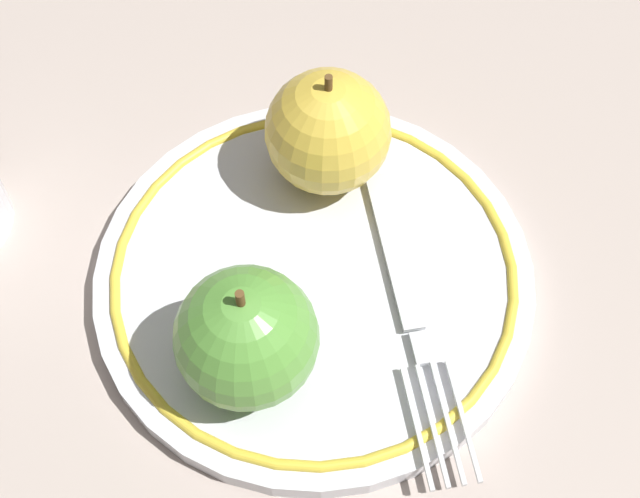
{
  "coord_description": "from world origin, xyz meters",
  "views": [
    {
      "loc": [
        -0.22,
        0.1,
        0.45
      ],
      "look_at": [
        0.01,
        -0.0,
        0.04
      ],
      "focal_mm": 50.0,
      "sensor_mm": 36.0,
      "label": 1
    }
  ],
  "objects_px": {
    "fork": "(410,308)",
    "apple_red_whole": "(328,132)",
    "apple_second_whole": "(246,338)",
    "plate": "(320,274)"
  },
  "relations": [
    {
      "from": "fork",
      "to": "apple_red_whole",
      "type": "bearing_deg",
      "value": -164.99
    },
    {
      "from": "apple_second_whole",
      "to": "fork",
      "type": "height_order",
      "value": "apple_second_whole"
    },
    {
      "from": "apple_red_whole",
      "to": "fork",
      "type": "bearing_deg",
      "value": -179.11
    },
    {
      "from": "apple_second_whole",
      "to": "plate",
      "type": "bearing_deg",
      "value": -54.85
    },
    {
      "from": "plate",
      "to": "fork",
      "type": "bearing_deg",
      "value": -142.75
    },
    {
      "from": "apple_red_whole",
      "to": "fork",
      "type": "relative_size",
      "value": 0.44
    },
    {
      "from": "apple_second_whole",
      "to": "fork",
      "type": "xyz_separation_m",
      "value": [
        -0.0,
        -0.09,
        -0.03
      ]
    },
    {
      "from": "apple_red_whole",
      "to": "apple_second_whole",
      "type": "height_order",
      "value": "same"
    },
    {
      "from": "plate",
      "to": "apple_red_whole",
      "type": "height_order",
      "value": "apple_red_whole"
    },
    {
      "from": "plate",
      "to": "fork",
      "type": "height_order",
      "value": "fork"
    }
  ]
}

